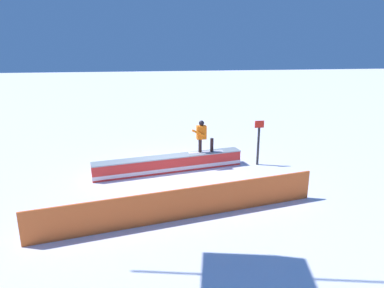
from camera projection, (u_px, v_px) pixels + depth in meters
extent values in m
plane|color=white|center=(170.00, 171.00, 14.07)|extent=(120.00, 120.00, 0.00)
cube|color=red|center=(170.00, 164.00, 13.98)|extent=(6.21, 1.62, 0.62)
cube|color=white|center=(170.00, 168.00, 14.03)|extent=(6.22, 1.63, 0.15)
cube|color=#8F9AA0|center=(169.00, 156.00, 13.89)|extent=(6.22, 1.68, 0.04)
cube|color=silver|center=(206.00, 152.00, 14.40)|extent=(1.49, 0.30, 0.01)
cylinder|color=black|center=(200.00, 146.00, 14.28)|extent=(0.14, 0.14, 0.57)
cylinder|color=black|center=(212.00, 145.00, 14.37)|extent=(0.14, 0.14, 0.57)
cube|color=orange|center=(201.00, 132.00, 14.13)|extent=(0.41, 0.25, 0.57)
sphere|color=black|center=(201.00, 123.00, 14.02)|extent=(0.22, 0.22, 0.22)
cylinder|color=orange|center=(198.00, 133.00, 13.93)|extent=(0.53, 0.10, 0.33)
cylinder|color=orange|center=(203.00, 131.00, 14.29)|extent=(0.27, 0.10, 0.55)
cube|color=orange|center=(184.00, 204.00, 10.03)|extent=(8.69, 1.60, 0.98)
cylinder|color=#262628|center=(258.00, 146.00, 14.63)|extent=(0.10, 0.10, 1.66)
cube|color=red|center=(259.00, 124.00, 14.36)|extent=(0.40, 0.04, 0.30)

